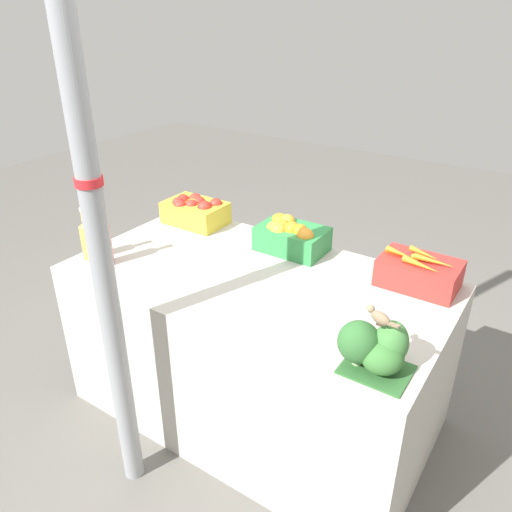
{
  "coord_description": "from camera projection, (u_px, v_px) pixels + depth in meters",
  "views": [
    {
      "loc": [
        1.07,
        -1.61,
        1.86
      ],
      "look_at": [
        0.0,
        0.0,
        0.88
      ],
      "focal_mm": 35.0,
      "sensor_mm": 36.0,
      "label": 1
    }
  ],
  "objects": [
    {
      "name": "carrot_crate",
      "position": [
        419.0,
        272.0,
        2.12
      ],
      "size": [
        0.33,
        0.22,
        0.16
      ],
      "color": "red",
      "rests_on": "market_table"
    },
    {
      "name": "broccoli_pile",
      "position": [
        375.0,
        348.0,
        1.62
      ],
      "size": [
        0.25,
        0.18,
        0.18
      ],
      "color": "#2D602D",
      "rests_on": "market_table"
    },
    {
      "name": "juice_bottle_golden",
      "position": [
        88.0,
        238.0,
        2.33
      ],
      "size": [
        0.07,
        0.07,
        0.25
      ],
      "color": "gold",
      "rests_on": "market_table"
    },
    {
      "name": "juice_bottle_ruby",
      "position": [
        104.0,
        241.0,
        2.27
      ],
      "size": [
        0.07,
        0.07,
        0.28
      ],
      "color": "#B2333D",
      "rests_on": "market_table"
    },
    {
      "name": "support_pole",
      "position": [
        91.0,
        193.0,
        1.62
      ],
      "size": [
        0.09,
        0.09,
        2.62
      ],
      "color": "gray",
      "rests_on": "ground_plane"
    },
    {
      "name": "apple_crate",
      "position": [
        195.0,
        210.0,
        2.72
      ],
      "size": [
        0.33,
        0.22,
        0.15
      ],
      "color": "gold",
      "rests_on": "market_table"
    },
    {
      "name": "orange_crate",
      "position": [
        290.0,
        235.0,
        2.43
      ],
      "size": [
        0.33,
        0.22,
        0.16
      ],
      "color": "#2D8442",
      "rests_on": "market_table"
    },
    {
      "name": "market_table",
      "position": [
        256.0,
        346.0,
        2.4
      ],
      "size": [
        1.68,
        0.91,
        0.78
      ],
      "primitive_type": "cube",
      "color": "#B7B2A8",
      "rests_on": "ground_plane"
    },
    {
      "name": "sparrow_bird",
      "position": [
        379.0,
        317.0,
        1.55
      ],
      "size": [
        0.13,
        0.06,
        0.05
      ],
      "rotation": [
        0.0,
        0.0,
        2.77
      ],
      "color": "#4C3D2D",
      "rests_on": "broccoli_pile"
    },
    {
      "name": "ground_plane",
      "position": [
        256.0,
        407.0,
        2.57
      ],
      "size": [
        10.0,
        10.0,
        0.0
      ],
      "primitive_type": "plane",
      "color": "#605E59"
    }
  ]
}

